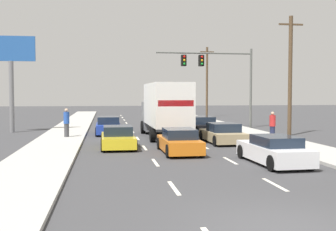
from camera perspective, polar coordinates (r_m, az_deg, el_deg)
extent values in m
plane|color=#3D3D3F|center=(34.11, -2.06, -2.08)|extent=(140.00, 140.00, 0.00)
cube|color=#B2AFA8|center=(30.80, 11.63, -2.56)|extent=(3.02, 80.00, 0.14)
cube|color=#B2AFA8|center=(29.06, -14.29, -2.92)|extent=(3.02, 80.00, 0.14)
cube|color=silver|center=(13.56, 0.82, -9.85)|extent=(0.14, 2.00, 0.01)
cube|color=silver|center=(18.42, -1.74, -6.43)|extent=(0.14, 2.00, 0.01)
cube|color=silver|center=(23.33, -3.21, -4.43)|extent=(0.14, 2.00, 0.01)
cube|color=silver|center=(28.28, -4.17, -3.13)|extent=(0.14, 2.00, 0.01)
cube|color=silver|center=(33.24, -4.83, -2.22)|extent=(0.14, 2.00, 0.01)
cube|color=silver|center=(38.22, -5.33, -1.54)|extent=(0.14, 2.00, 0.01)
cube|color=silver|center=(43.20, -5.71, -1.02)|extent=(0.14, 2.00, 0.01)
cube|color=silver|center=(48.18, -6.01, -0.61)|extent=(0.14, 2.00, 0.01)
cube|color=silver|center=(53.17, -6.25, -0.27)|extent=(0.14, 2.00, 0.01)
cube|color=silver|center=(58.16, -6.45, 0.01)|extent=(0.14, 2.00, 0.01)
cube|color=silver|center=(14.49, 14.38, -9.11)|extent=(0.14, 2.00, 0.01)
cube|color=silver|center=(19.12, 8.49, -6.11)|extent=(0.14, 2.00, 0.01)
cube|color=silver|center=(23.89, 4.95, -4.26)|extent=(0.14, 2.00, 0.01)
cube|color=silver|center=(28.74, 2.62, -3.03)|extent=(0.14, 2.00, 0.01)
cube|color=silver|center=(33.64, 0.96, -2.14)|extent=(0.14, 2.00, 0.01)
cube|color=silver|center=(38.56, -0.28, -1.49)|extent=(0.14, 2.00, 0.01)
cube|color=silver|center=(43.50, -1.23, -0.98)|extent=(0.14, 2.00, 0.01)
cube|color=silver|center=(48.45, -1.99, -0.57)|extent=(0.14, 2.00, 0.01)
cube|color=silver|center=(53.41, -2.61, -0.24)|extent=(0.14, 2.00, 0.01)
cube|color=silver|center=(58.38, -3.12, 0.03)|extent=(0.14, 2.00, 0.01)
cube|color=#1E389E|center=(31.41, -8.15, -1.69)|extent=(1.77, 4.26, 0.65)
cube|color=#192333|center=(31.20, -8.16, -0.63)|extent=(1.55, 2.15, 0.53)
cylinder|color=black|center=(33.01, -9.57, -1.73)|extent=(0.22, 0.64, 0.64)
cylinder|color=black|center=(33.01, -6.74, -1.71)|extent=(0.22, 0.64, 0.64)
cylinder|color=black|center=(29.86, -9.70, -2.23)|extent=(0.22, 0.64, 0.64)
cylinder|color=black|center=(29.87, -6.57, -2.21)|extent=(0.22, 0.64, 0.64)
cube|color=yellow|center=(23.60, -6.87, -3.34)|extent=(1.82, 4.51, 0.56)
cube|color=#192333|center=(23.50, -6.88, -2.05)|extent=(1.59, 1.94, 0.51)
cylinder|color=black|center=(25.29, -8.91, -3.17)|extent=(0.22, 0.64, 0.64)
cylinder|color=black|center=(25.34, -5.13, -3.13)|extent=(0.22, 0.64, 0.64)
cylinder|color=black|center=(21.91, -8.89, -4.11)|extent=(0.22, 0.64, 0.64)
cylinder|color=black|center=(21.98, -4.53, -4.06)|extent=(0.22, 0.64, 0.64)
cube|color=white|center=(27.36, -0.16, 1.55)|extent=(2.43, 6.63, 2.75)
cube|color=red|center=(24.12, 1.09, 1.68)|extent=(2.11, 0.07, 0.36)
cube|color=slate|center=(31.72, -1.43, -0.02)|extent=(2.27, 2.18, 2.10)
cylinder|color=black|center=(31.64, -3.43, -1.61)|extent=(0.31, 0.96, 0.96)
cylinder|color=black|center=(31.95, 0.57, -1.56)|extent=(0.31, 0.96, 0.96)
cylinder|color=black|center=(26.00, -2.13, -2.61)|extent=(0.31, 0.96, 0.96)
cylinder|color=black|center=(26.38, 2.70, -2.53)|extent=(0.31, 0.96, 0.96)
cube|color=orange|center=(21.27, 1.55, -3.95)|extent=(1.76, 4.18, 0.62)
cube|color=#192333|center=(21.17, 1.58, -2.47)|extent=(1.53, 2.03, 0.49)
cylinder|color=black|center=(22.66, -1.17, -3.84)|extent=(0.23, 0.64, 0.64)
cylinder|color=black|center=(22.93, 2.80, -3.76)|extent=(0.23, 0.64, 0.64)
cylinder|color=black|center=(19.65, 0.09, -4.90)|extent=(0.23, 0.64, 0.64)
cylinder|color=black|center=(19.97, 4.64, -4.78)|extent=(0.23, 0.64, 0.64)
cube|color=black|center=(32.12, 4.61, -1.61)|extent=(1.87, 4.68, 0.61)
cube|color=#192333|center=(31.95, 4.67, -0.61)|extent=(1.59, 2.33, 0.54)
cylinder|color=black|center=(33.64, 2.50, -1.61)|extent=(0.24, 0.65, 0.64)
cylinder|color=black|center=(34.03, 5.13, -1.56)|extent=(0.24, 0.65, 0.64)
cylinder|color=black|center=(30.23, 4.01, -2.13)|extent=(0.24, 0.65, 0.64)
cylinder|color=black|center=(30.67, 6.91, -2.07)|extent=(0.24, 0.65, 0.64)
cube|color=tan|center=(25.82, 7.45, -2.78)|extent=(1.99, 4.29, 0.58)
cube|color=#192333|center=(25.58, 7.60, -1.61)|extent=(1.71, 1.92, 0.52)
cylinder|color=black|center=(27.10, 4.67, -2.73)|extent=(0.23, 0.64, 0.64)
cylinder|color=black|center=(27.59, 8.25, -2.65)|extent=(0.23, 0.64, 0.64)
cylinder|color=black|center=(24.07, 6.54, -3.46)|extent=(0.23, 0.64, 0.64)
cylinder|color=black|center=(24.63, 10.52, -3.34)|extent=(0.23, 0.64, 0.64)
cube|color=white|center=(18.58, 14.19, -4.96)|extent=(1.89, 4.48, 0.67)
cube|color=#192333|center=(18.30, 14.52, -3.37)|extent=(1.60, 2.20, 0.42)
cylinder|color=black|center=(19.81, 10.03, -4.88)|extent=(0.24, 0.65, 0.64)
cylinder|color=black|center=(20.43, 14.30, -4.69)|extent=(0.24, 0.65, 0.64)
cylinder|color=black|center=(16.77, 14.04, -6.35)|extent=(0.24, 0.65, 0.64)
cylinder|color=black|center=(17.50, 18.90, -6.04)|extent=(0.24, 0.65, 0.64)
cylinder|color=#595B56|center=(37.47, 11.24, 3.64)|extent=(0.20, 0.20, 6.95)
cylinder|color=#595B56|center=(36.43, 5.00, 8.49)|extent=(8.39, 0.14, 0.14)
cube|color=black|center=(36.31, 4.56, 7.48)|extent=(0.40, 0.56, 0.95)
sphere|color=red|center=(36.03, 4.68, 7.99)|extent=(0.20, 0.20, 0.20)
sphere|color=orange|center=(36.01, 4.67, 7.51)|extent=(0.20, 0.20, 0.20)
sphere|color=green|center=(35.98, 4.67, 7.04)|extent=(0.20, 0.20, 0.20)
cube|color=black|center=(35.99, 2.15, 7.52)|extent=(0.40, 0.56, 0.95)
sphere|color=red|center=(35.71, 2.25, 8.04)|extent=(0.20, 0.20, 0.20)
sphere|color=orange|center=(35.69, 2.25, 7.56)|extent=(0.20, 0.20, 0.20)
sphere|color=green|center=(35.66, 2.25, 7.08)|extent=(0.20, 0.20, 0.20)
cylinder|color=brown|center=(31.28, 16.34, 5.18)|extent=(0.28, 0.28, 8.55)
cube|color=brown|center=(31.64, 16.44, 11.85)|extent=(1.80, 0.12, 0.12)
cylinder|color=brown|center=(54.48, 5.34, 4.56)|extent=(0.28, 0.28, 9.03)
cube|color=brown|center=(54.73, 5.36, 8.66)|extent=(1.80, 0.12, 0.12)
cylinder|color=slate|center=(34.63, -20.58, 2.40)|extent=(0.36, 0.36, 5.54)
cube|color=#2659A5|center=(34.80, -20.69, 8.56)|extent=(3.66, 0.20, 1.93)
cylinder|color=#3F3F42|center=(28.62, -13.68, -1.97)|extent=(0.32, 0.32, 0.88)
cylinder|color=#264CA5|center=(28.57, -13.70, -0.31)|extent=(0.38, 0.38, 0.77)
sphere|color=tan|center=(28.54, -13.72, 0.70)|extent=(0.24, 0.24, 0.24)
cylinder|color=#1E233F|center=(27.33, 14.07, -2.29)|extent=(0.32, 0.32, 0.81)
cylinder|color=red|center=(27.27, 14.09, -0.70)|extent=(0.38, 0.38, 0.71)
sphere|color=tan|center=(27.25, 14.10, 0.28)|extent=(0.22, 0.22, 0.22)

